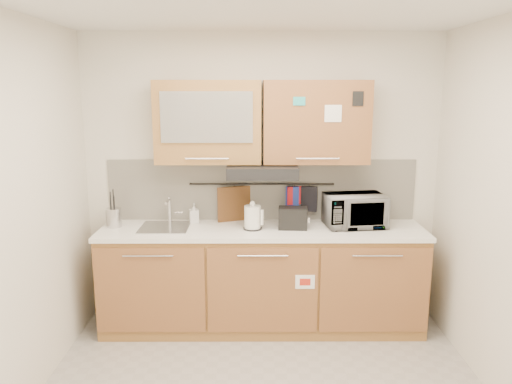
{
  "coord_description": "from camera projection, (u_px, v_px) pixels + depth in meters",
  "views": [
    {
      "loc": [
        -0.07,
        -2.99,
        2.12
      ],
      "look_at": [
        -0.05,
        1.05,
        1.27
      ],
      "focal_mm": 35.0,
      "sensor_mm": 36.0,
      "label": 1
    }
  ],
  "objects": [
    {
      "name": "wall_back",
      "position": [
        262.0,
        179.0,
        4.56
      ],
      "size": [
        3.2,
        0.0,
        3.2
      ],
      "primitive_type": "plane",
      "rotation": [
        1.57,
        0.0,
        0.0
      ],
      "color": "silver",
      "rests_on": "ground"
    },
    {
      "name": "range_hood",
      "position": [
        262.0,
        170.0,
        4.29
      ],
      "size": [
        0.6,
        0.46,
        0.1
      ],
      "primitive_type": "cube",
      "color": "black",
      "rests_on": "upper_cabinets"
    },
    {
      "name": "base_cabinet",
      "position": [
        262.0,
        284.0,
        4.44
      ],
      "size": [
        2.8,
        0.64,
        0.88
      ],
      "color": "#AD783D",
      "rests_on": "floor"
    },
    {
      "name": "utensil_rail",
      "position": [
        262.0,
        184.0,
        4.52
      ],
      "size": [
        1.3,
        0.02,
        0.02
      ],
      "primitive_type": "cylinder",
      "rotation": [
        0.0,
        1.57,
        0.0
      ],
      "color": "black",
      "rests_on": "backsplash"
    },
    {
      "name": "wall_left",
      "position": [
        7.0,
        223.0,
        3.09
      ],
      "size": [
        0.0,
        3.0,
        3.0
      ],
      "primitive_type": "plane",
      "rotation": [
        1.57,
        0.0,
        1.57
      ],
      "color": "silver",
      "rests_on": "ground"
    },
    {
      "name": "backsplash",
      "position": [
        262.0,
        190.0,
        4.57
      ],
      "size": [
        2.8,
        0.02,
        0.56
      ],
      "primitive_type": "cube",
      "color": "silver",
      "rests_on": "countertop"
    },
    {
      "name": "microwave",
      "position": [
        355.0,
        211.0,
        4.37
      ],
      "size": [
        0.55,
        0.41,
        0.28
      ],
      "primitive_type": "imported",
      "rotation": [
        0.0,
        0.0,
        0.13
      ],
      "color": "#999999",
      "rests_on": "countertop"
    },
    {
      "name": "dark_pouch",
      "position": [
        309.0,
        199.0,
        4.54
      ],
      "size": [
        0.15,
        0.08,
        0.23
      ],
      "primitive_type": "cube",
      "rotation": [
        0.0,
        0.0,
        -0.28
      ],
      "color": "black",
      "rests_on": "utensil_rail"
    },
    {
      "name": "oven_mitt",
      "position": [
        292.0,
        197.0,
        4.53
      ],
      "size": [
        0.12,
        0.03,
        0.2
      ],
      "primitive_type": "cube",
      "rotation": [
        0.0,
        0.0,
        -0.03
      ],
      "color": "navy",
      "rests_on": "utensil_rail"
    },
    {
      "name": "ceiling",
      "position": [
        266.0,
        1.0,
        2.83
      ],
      "size": [
        3.2,
        3.2,
        0.0
      ],
      "primitive_type": "plane",
      "rotation": [
        3.14,
        0.0,
        0.0
      ],
      "color": "white",
      "rests_on": "wall_back"
    },
    {
      "name": "sink",
      "position": [
        165.0,
        227.0,
        4.35
      ],
      "size": [
        0.42,
        0.4,
        0.26
      ],
      "color": "silver",
      "rests_on": "countertop"
    },
    {
      "name": "pot_holder",
      "position": [
        294.0,
        196.0,
        4.53
      ],
      "size": [
        0.13,
        0.06,
        0.17
      ],
      "primitive_type": "cube",
      "rotation": [
        0.0,
        0.0,
        0.3
      ],
      "color": "red",
      "rests_on": "utensil_rail"
    },
    {
      "name": "countertop",
      "position": [
        262.0,
        230.0,
        4.34
      ],
      "size": [
        2.82,
        0.62,
        0.04
      ],
      "primitive_type": "cube",
      "color": "white",
      "rests_on": "base_cabinet"
    },
    {
      "name": "soap_bottle",
      "position": [
        194.0,
        213.0,
        4.5
      ],
      "size": [
        0.1,
        0.1,
        0.18
      ],
      "primitive_type": "imported",
      "rotation": [
        0.0,
        0.0,
        0.23
      ],
      "color": "#999999",
      "rests_on": "countertop"
    },
    {
      "name": "toaster",
      "position": [
        293.0,
        218.0,
        4.31
      ],
      "size": [
        0.26,
        0.16,
        0.19
      ],
      "rotation": [
        0.0,
        0.0,
        -0.07
      ],
      "color": "black",
      "rests_on": "countertop"
    },
    {
      "name": "cutting_board",
      "position": [
        234.0,
        207.0,
        4.55
      ],
      "size": [
        0.3,
        0.13,
        0.39
      ],
      "primitive_type": "cube",
      "rotation": [
        0.0,
        0.0,
        0.36
      ],
      "color": "brown",
      "rests_on": "utensil_rail"
    },
    {
      "name": "kettle",
      "position": [
        253.0,
        218.0,
        4.29
      ],
      "size": [
        0.19,
        0.18,
        0.25
      ],
      "rotation": [
        0.0,
        0.0,
        -0.38
      ],
      "color": "white",
      "rests_on": "countertop"
    },
    {
      "name": "upper_cabinets",
      "position": [
        262.0,
        122.0,
        4.28
      ],
      "size": [
        1.82,
        0.37,
        0.7
      ],
      "color": "#AD783D",
      "rests_on": "wall_back"
    },
    {
      "name": "utensil_crock",
      "position": [
        114.0,
        217.0,
        4.36
      ],
      "size": [
        0.15,
        0.15,
        0.33
      ],
      "rotation": [
        0.0,
        0.0,
        -0.1
      ],
      "color": "#BCBBC0",
      "rests_on": "countertop"
    }
  ]
}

